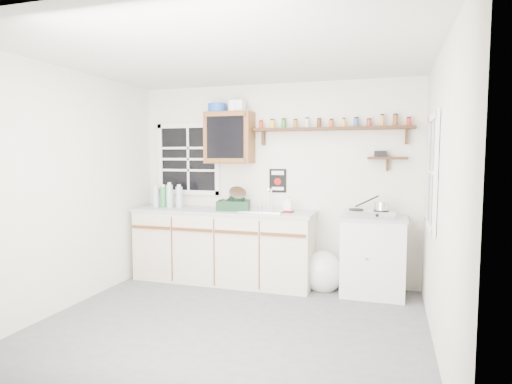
{
  "coord_description": "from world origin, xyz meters",
  "views": [
    {
      "loc": [
        1.41,
        -3.68,
        1.61
      ],
      "look_at": [
        0.08,
        0.55,
        1.22
      ],
      "focal_mm": 30.0,
      "sensor_mm": 36.0,
      "label": 1
    }
  ],
  "objects_px": {
    "spice_shelf": "(331,128)",
    "dish_rack": "(235,202)",
    "right_cabinet": "(373,256)",
    "main_cabinet": "(223,245)",
    "hotplate": "(369,213)",
    "upper_cabinet": "(229,138)"
  },
  "relations": [
    {
      "from": "right_cabinet",
      "to": "hotplate",
      "type": "xyz_separation_m",
      "value": [
        -0.06,
        -0.02,
        0.49
      ]
    },
    {
      "from": "spice_shelf",
      "to": "dish_rack",
      "type": "relative_size",
      "value": 4.29
    },
    {
      "from": "right_cabinet",
      "to": "hotplate",
      "type": "distance_m",
      "value": 0.49
    },
    {
      "from": "dish_rack",
      "to": "upper_cabinet",
      "type": "bearing_deg",
      "value": 119.35
    },
    {
      "from": "right_cabinet",
      "to": "upper_cabinet",
      "type": "distance_m",
      "value": 2.26
    },
    {
      "from": "right_cabinet",
      "to": "spice_shelf",
      "type": "xyz_separation_m",
      "value": [
        -0.52,
        0.19,
        1.48
      ]
    },
    {
      "from": "spice_shelf",
      "to": "right_cabinet",
      "type": "bearing_deg",
      "value": -19.72
    },
    {
      "from": "spice_shelf",
      "to": "dish_rack",
      "type": "bearing_deg",
      "value": -170.25
    },
    {
      "from": "main_cabinet",
      "to": "hotplate",
      "type": "xyz_separation_m",
      "value": [
        1.77,
        0.01,
        0.49
      ]
    },
    {
      "from": "main_cabinet",
      "to": "right_cabinet",
      "type": "relative_size",
      "value": 2.54
    },
    {
      "from": "dish_rack",
      "to": "main_cabinet",
      "type": "bearing_deg",
      "value": 173.35
    },
    {
      "from": "right_cabinet",
      "to": "upper_cabinet",
      "type": "height_order",
      "value": "upper_cabinet"
    },
    {
      "from": "main_cabinet",
      "to": "right_cabinet",
      "type": "xyz_separation_m",
      "value": [
        1.83,
        0.03,
        -0.01
      ]
    },
    {
      "from": "spice_shelf",
      "to": "hotplate",
      "type": "distance_m",
      "value": 1.11
    },
    {
      "from": "upper_cabinet",
      "to": "main_cabinet",
      "type": "bearing_deg",
      "value": -103.68
    },
    {
      "from": "main_cabinet",
      "to": "right_cabinet",
      "type": "bearing_deg",
      "value": 0.79
    },
    {
      "from": "right_cabinet",
      "to": "hotplate",
      "type": "height_order",
      "value": "hotplate"
    },
    {
      "from": "main_cabinet",
      "to": "upper_cabinet",
      "type": "relative_size",
      "value": 3.55
    },
    {
      "from": "dish_rack",
      "to": "right_cabinet",
      "type": "bearing_deg",
      "value": -11.26
    },
    {
      "from": "right_cabinet",
      "to": "spice_shelf",
      "type": "relative_size",
      "value": 0.48
    },
    {
      "from": "right_cabinet",
      "to": "hotplate",
      "type": "bearing_deg",
      "value": -161.58
    },
    {
      "from": "right_cabinet",
      "to": "main_cabinet",
      "type": "bearing_deg",
      "value": -179.21
    }
  ]
}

